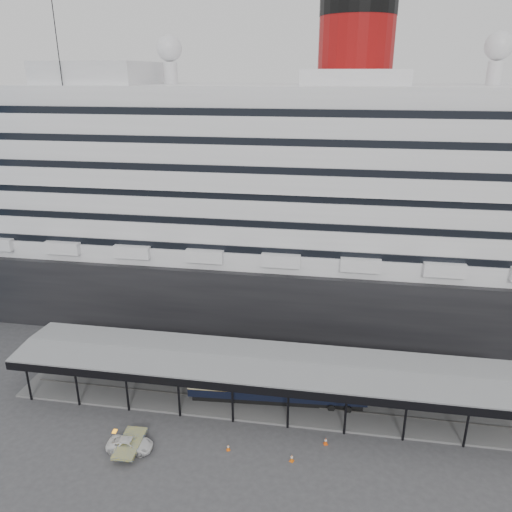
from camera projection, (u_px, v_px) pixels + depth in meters
name	position (u px, v px, depth m)	size (l,w,h in m)	color
ground	(259.00, 430.00, 51.18)	(200.00, 200.00, 0.00)	#3A3A3D
cruise_ship	(293.00, 187.00, 74.43)	(130.00, 30.00, 43.90)	black
platform_canopy	(266.00, 383.00, 54.99)	(56.00, 9.18, 5.30)	slate
port_truck	(130.00, 445.00, 48.32)	(2.04, 4.43, 1.23)	white
pullman_carriage	(277.00, 384.00, 54.80)	(19.70, 3.80, 19.22)	black
traffic_cone_left	(228.00, 447.00, 48.36)	(0.46, 0.46, 0.68)	orange
traffic_cone_mid	(292.00, 458.00, 46.97)	(0.51, 0.51, 0.77)	orange
traffic_cone_right	(326.00, 441.00, 49.13)	(0.50, 0.50, 0.78)	#EC500D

